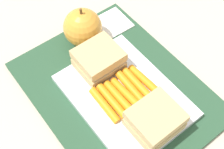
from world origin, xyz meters
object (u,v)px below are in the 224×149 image
Objects in this scene: sandwich_half_left at (155,120)px; food_tray at (125,96)px; carrot_sticks_bundle at (125,92)px; sandwich_half_right at (99,60)px; apple at (83,28)px; paper_napkin at (112,23)px.

food_tray is at bearing 0.00° from sandwich_half_left.
carrot_sticks_bundle is (0.00, 0.00, 0.01)m from food_tray.
sandwich_half_right is 0.90× the size of apple.
apple reaches higher than food_tray.
apple reaches higher than sandwich_half_right.
sandwich_half_right is 0.08m from apple.
sandwich_half_right reaches higher than paper_napkin.
sandwich_half_right is at bearing 166.16° from apple.
paper_napkin is (0.08, -0.10, -0.03)m from sandwich_half_right.
carrot_sticks_bundle reaches higher than food_tray.
sandwich_half_right reaches higher than carrot_sticks_bundle.
sandwich_half_left is 0.16m from sandwich_half_right.
apple is at bearing 91.33° from paper_napkin.
sandwich_half_left reaches higher than food_tray.
food_tray is 2.88× the size of sandwich_half_left.
food_tray is 0.01m from carrot_sticks_bundle.
sandwich_half_right is at bearing -0.03° from carrot_sticks_bundle.
carrot_sticks_bundle is at bearing 149.18° from paper_napkin.
sandwich_half_left is 0.24m from apple.
apple is (0.16, -0.02, 0.02)m from carrot_sticks_bundle.
apple is 1.28× the size of paper_napkin.
carrot_sticks_bundle is at bearing 179.97° from sandwich_half_right.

